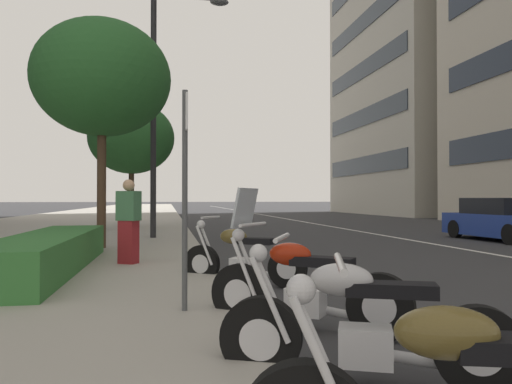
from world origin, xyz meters
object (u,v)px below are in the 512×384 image
Objects in this scene: street_tree_mid_sidewalk at (102,79)px; street_tree_near_plaza_corner at (132,138)px; motorcycle_mid_row at (362,330)px; street_lamp_with_banners at (165,88)px; motorcycle_far_end_row at (302,288)px; parking_sign_by_curb at (185,177)px; motorcycle_by_sign_pole at (242,259)px; car_approaching_light at (504,220)px; pedestrian_on_plaza at (129,221)px.

street_tree_near_plaza_corner is at bearing -0.83° from street_tree_mid_sidewalk.
motorcycle_mid_row is at bearing -162.11° from street_tree_mid_sidewalk.
street_lamp_with_banners is 1.37× the size of street_tree_mid_sidewalk.
street_lamp_with_banners reaches higher than street_tree_mid_sidewalk.
parking_sign_by_curb is at bearing 13.40° from motorcycle_far_end_row.
street_tree_near_plaza_corner is (5.48, 1.41, -0.93)m from street_lamp_with_banners.
motorcycle_by_sign_pole is 6.91m from street_tree_mid_sidewalk.
street_tree_mid_sidewalk is at bearing 95.89° from car_approaching_light.
motorcycle_far_end_row is (1.53, 0.03, 0.03)m from motorcycle_mid_row.
parking_sign_by_curb is 7.98m from street_tree_mid_sidewalk.
motorcycle_far_end_row is at bearing -170.06° from street_tree_near_plaza_corner.
motorcycle_far_end_row is at bearing -124.14° from pedestrian_on_plaza.
motorcycle_mid_row is at bearing -129.51° from pedestrian_on_plaza.
street_tree_near_plaza_corner is 12.06m from pedestrian_on_plaza.
motorcycle_by_sign_pole is at bearing -22.83° from parking_sign_by_curb.
street_lamp_with_banners is at bearing 25.60° from pedestrian_on_plaza.
motorcycle_far_end_row is at bearing -67.12° from motorcycle_mid_row.
motorcycle_far_end_row is 0.44× the size of car_approaching_light.
motorcycle_far_end_row is 11.74m from street_lamp_with_banners.
car_approaching_light is at bearing -112.44° from motorcycle_by_sign_pole.
motorcycle_mid_row is 0.49× the size of car_approaching_light.
pedestrian_on_plaza reaches higher than motorcycle_by_sign_pole.
car_approaching_light is 1.74× the size of parking_sign_by_curb.
pedestrian_on_plaza is at bearing -11.14° from motorcycle_by_sign_pole.
street_tree_near_plaza_corner is (8.51, -0.12, -0.44)m from street_tree_mid_sidewalk.
pedestrian_on_plaza reaches higher than motorcycle_far_end_row.
street_tree_near_plaza_corner is at bearing 14.40° from street_lamp_with_banners.
street_tree_near_plaza_corner reaches higher than pedestrian_on_plaza.
parking_sign_by_curb is 0.46× the size of street_tree_near_plaza_corner.
motorcycle_far_end_row reaches higher than motorcycle_by_sign_pole.
car_approaching_light is at bearing -49.70° from parking_sign_by_curb.
motorcycle_by_sign_pole is (2.80, 0.21, -0.04)m from motorcycle_far_end_row.
street_tree_mid_sidewalk reaches higher than motorcycle_far_end_row.
motorcycle_mid_row is 13.18m from street_lamp_with_banners.
parking_sign_by_curb is 4.27m from pedestrian_on_plaza.
street_tree_near_plaza_corner is (17.81, 2.88, 3.49)m from motorcycle_mid_row.
motorcycle_mid_row is 6.52m from pedestrian_on_plaza.
car_approaching_light reaches higher than motorcycle_mid_row.
motorcycle_mid_row is 4.34m from motorcycle_by_sign_pole.
pedestrian_on_plaza is (4.61, 2.09, 0.49)m from motorcycle_far_end_row.
street_lamp_with_banners reaches higher than parking_sign_by_curb.
car_approaching_light is at bearing -82.09° from street_tree_mid_sidewalk.
street_tree_mid_sidewalk is 4.72m from pedestrian_on_plaza.
motorcycle_by_sign_pole is 0.24× the size of street_lamp_with_banners.
motorcycle_mid_row is at bearing -173.20° from street_lamp_with_banners.
street_lamp_with_banners is 5.73m from street_tree_near_plaza_corner.
motorcycle_by_sign_pole is at bearing -150.87° from street_tree_mid_sidewalk.
motorcycle_mid_row is 10.53m from street_tree_mid_sidewalk.
street_tree_near_plaza_corner is 3.34× the size of pedestrian_on_plaza.
pedestrian_on_plaza is (-4.88, 11.52, 0.28)m from car_approaching_light.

